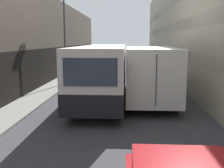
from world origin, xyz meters
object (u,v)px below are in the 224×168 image
panel_van (96,63)px  street_lamp (64,16)px  bus (104,71)px  box_truck (148,71)px

panel_van → street_lamp: 7.68m
bus → panel_van: 11.00m
box_truck → street_lamp: bearing=141.1°
box_truck → street_lamp: (-5.79, 4.67, 3.44)m
bus → box_truck: (2.54, -0.20, -0.00)m
box_truck → panel_van: bearing=110.9°
panel_van → street_lamp: size_ratio=0.57×
panel_van → box_truck: bearing=-69.1°
bus → street_lamp: bearing=126.0°
bus → panel_van: bearing=98.8°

